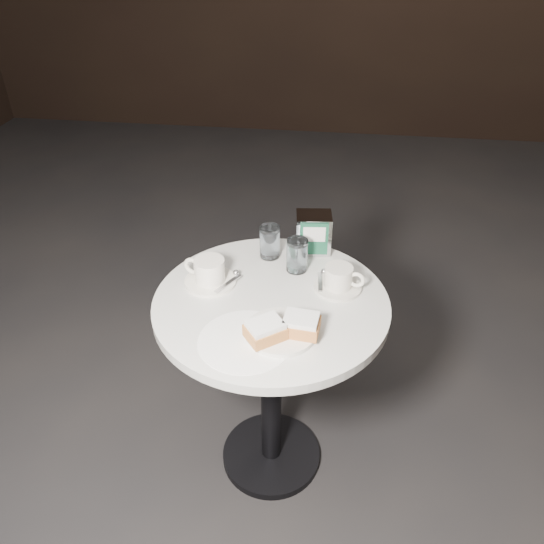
% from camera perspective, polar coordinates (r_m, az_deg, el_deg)
% --- Properties ---
extents(ground, '(7.00, 7.00, 0.00)m').
position_cam_1_polar(ground, '(2.11, -0.08, -19.22)').
color(ground, black).
rests_on(ground, ground).
extents(cafe_table, '(0.70, 0.70, 0.74)m').
position_cam_1_polar(cafe_table, '(1.70, -0.09, -8.28)').
color(cafe_table, black).
rests_on(cafe_table, ground).
extents(sugar_spill, '(0.33, 0.33, 0.00)m').
position_cam_1_polar(sugar_spill, '(1.43, -2.87, -7.37)').
color(sugar_spill, white).
rests_on(sugar_spill, cafe_table).
extents(beignet_plate, '(0.25, 0.25, 0.06)m').
position_cam_1_polar(beignet_plate, '(1.42, 1.09, -6.17)').
color(beignet_plate, silver).
rests_on(beignet_plate, cafe_table).
extents(coffee_cup_left, '(0.20, 0.20, 0.08)m').
position_cam_1_polar(coffee_cup_left, '(1.63, -6.75, -0.11)').
color(coffee_cup_left, white).
rests_on(coffee_cup_left, cafe_table).
extents(coffee_cup_right, '(0.17, 0.17, 0.08)m').
position_cam_1_polar(coffee_cup_right, '(1.61, 7.19, -0.79)').
color(coffee_cup_right, beige).
rests_on(coffee_cup_right, cafe_table).
extents(water_glass_left, '(0.07, 0.07, 0.11)m').
position_cam_1_polar(water_glass_left, '(1.73, -0.24, 3.22)').
color(water_glass_left, silver).
rests_on(water_glass_left, cafe_table).
extents(water_glass_right, '(0.07, 0.07, 0.11)m').
position_cam_1_polar(water_glass_right, '(1.67, 2.71, 1.78)').
color(water_glass_right, white).
rests_on(water_glass_right, cafe_table).
extents(napkin_dispenser, '(0.12, 0.11, 0.13)m').
position_cam_1_polar(napkin_dispenser, '(1.76, 4.47, 4.22)').
color(napkin_dispenser, silver).
rests_on(napkin_dispenser, cafe_table).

